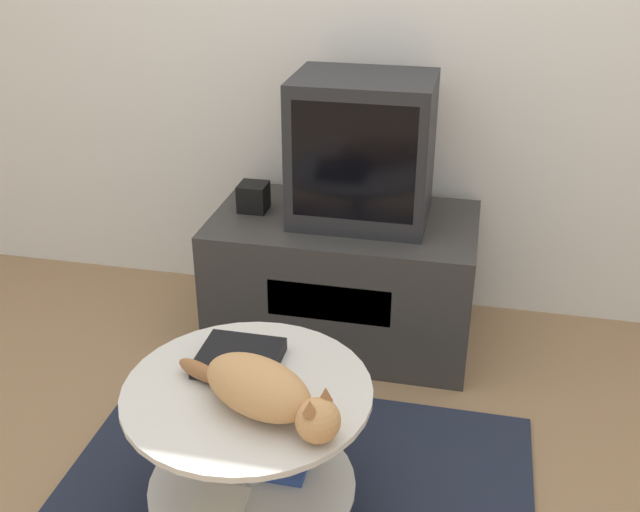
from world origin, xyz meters
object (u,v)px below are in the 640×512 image
(dvd_box, at_px, (239,358))
(cat, at_px, (265,391))
(speaker, at_px, (253,197))
(tv, at_px, (362,150))

(dvd_box, distance_m, cat, 0.24)
(speaker, relative_size, cat, 0.22)
(dvd_box, bearing_deg, speaker, 104.44)
(tv, distance_m, cat, 1.19)
(dvd_box, bearing_deg, cat, -55.66)
(speaker, distance_m, cat, 1.21)
(dvd_box, bearing_deg, tv, 79.51)
(speaker, xyz_separation_m, cat, (0.38, -1.15, -0.04))
(speaker, height_order, dvd_box, speaker)
(tv, xyz_separation_m, cat, (-0.05, -1.16, -0.26))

